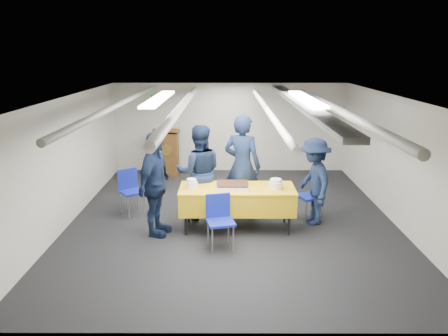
{
  "coord_description": "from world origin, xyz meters",
  "views": [
    {
      "loc": [
        -0.13,
        -7.78,
        3.08
      ],
      "look_at": [
        -0.15,
        -0.2,
        1.05
      ],
      "focal_mm": 35.0,
      "sensor_mm": 36.0,
      "label": 1
    }
  ],
  "objects_px": {
    "sailor_b": "(199,172)",
    "sailor_a": "(242,166)",
    "sailor_c": "(155,185)",
    "sheet_cake": "(232,186)",
    "chair_near": "(219,215)",
    "chair_right": "(313,192)",
    "serving_table": "(237,199)",
    "chair_left": "(130,187)",
    "sailor_d": "(314,181)",
    "podium": "(167,151)"
  },
  "relations": [
    {
      "from": "chair_near",
      "to": "sailor_b",
      "type": "distance_m",
      "value": 1.39
    },
    {
      "from": "sheet_cake",
      "to": "sailor_c",
      "type": "xyz_separation_m",
      "value": [
        -1.32,
        -0.22,
        0.08
      ]
    },
    {
      "from": "sailor_d",
      "to": "serving_table",
      "type": "bearing_deg",
      "value": -87.98
    },
    {
      "from": "sheet_cake",
      "to": "sailor_b",
      "type": "xyz_separation_m",
      "value": [
        -0.62,
        0.58,
        0.08
      ]
    },
    {
      "from": "sheet_cake",
      "to": "sailor_c",
      "type": "bearing_deg",
      "value": -170.71
    },
    {
      "from": "chair_right",
      "to": "sheet_cake",
      "type": "bearing_deg",
      "value": -160.74
    },
    {
      "from": "podium",
      "to": "sailor_d",
      "type": "distance_m",
      "value": 4.48
    },
    {
      "from": "chair_near",
      "to": "serving_table",
      "type": "bearing_deg",
      "value": 67.44
    },
    {
      "from": "podium",
      "to": "sailor_c",
      "type": "height_order",
      "value": "sailor_c"
    },
    {
      "from": "sailor_b",
      "to": "sailor_a",
      "type": "bearing_deg",
      "value": -178.56
    },
    {
      "from": "sheet_cake",
      "to": "sailor_b",
      "type": "distance_m",
      "value": 0.85
    },
    {
      "from": "sheet_cake",
      "to": "sailor_d",
      "type": "height_order",
      "value": "sailor_d"
    },
    {
      "from": "sailor_a",
      "to": "chair_right",
      "type": "bearing_deg",
      "value": -162.19
    },
    {
      "from": "chair_near",
      "to": "sailor_b",
      "type": "xyz_separation_m",
      "value": [
        -0.4,
        1.28,
        0.36
      ]
    },
    {
      "from": "sailor_d",
      "to": "sheet_cake",
      "type": "bearing_deg",
      "value": -87.37
    },
    {
      "from": "sheet_cake",
      "to": "sailor_c",
      "type": "relative_size",
      "value": 0.31
    },
    {
      "from": "sailor_d",
      "to": "chair_near",
      "type": "bearing_deg",
      "value": -68.6
    },
    {
      "from": "sailor_a",
      "to": "serving_table",
      "type": "bearing_deg",
      "value": 103.68
    },
    {
      "from": "sailor_b",
      "to": "sailor_d",
      "type": "height_order",
      "value": "sailor_b"
    },
    {
      "from": "chair_near",
      "to": "sailor_b",
      "type": "bearing_deg",
      "value": 107.21
    },
    {
      "from": "chair_near",
      "to": "chair_right",
      "type": "bearing_deg",
      "value": 35.14
    },
    {
      "from": "serving_table",
      "to": "chair_near",
      "type": "relative_size",
      "value": 2.32
    },
    {
      "from": "chair_near",
      "to": "chair_right",
      "type": "xyz_separation_m",
      "value": [
        1.75,
        1.23,
        0.0
      ]
    },
    {
      "from": "sailor_d",
      "to": "podium",
      "type": "bearing_deg",
      "value": -145.87
    },
    {
      "from": "chair_left",
      "to": "sailor_b",
      "type": "xyz_separation_m",
      "value": [
        1.36,
        -0.26,
        0.36
      ]
    },
    {
      "from": "sailor_b",
      "to": "sailor_c",
      "type": "bearing_deg",
      "value": 43.74
    },
    {
      "from": "sheet_cake",
      "to": "sailor_b",
      "type": "bearing_deg",
      "value": 136.75
    },
    {
      "from": "sailor_a",
      "to": "sailor_c",
      "type": "relative_size",
      "value": 1.1
    },
    {
      "from": "serving_table",
      "to": "sheet_cake",
      "type": "relative_size",
      "value": 3.61
    },
    {
      "from": "podium",
      "to": "sailor_a",
      "type": "height_order",
      "value": "sailor_a"
    },
    {
      "from": "chair_near",
      "to": "sailor_a",
      "type": "relative_size",
      "value": 0.44
    },
    {
      "from": "sheet_cake",
      "to": "chair_left",
      "type": "relative_size",
      "value": 0.64
    },
    {
      "from": "sailor_a",
      "to": "sailor_d",
      "type": "relative_size",
      "value": 1.24
    },
    {
      "from": "sheet_cake",
      "to": "sailor_b",
      "type": "height_order",
      "value": "sailor_b"
    },
    {
      "from": "serving_table",
      "to": "chair_near",
      "type": "xyz_separation_m",
      "value": [
        -0.3,
        -0.73,
        -0.03
      ]
    },
    {
      "from": "podium",
      "to": "chair_right",
      "type": "height_order",
      "value": "podium"
    },
    {
      "from": "chair_near",
      "to": "sailor_a",
      "type": "distance_m",
      "value": 1.5
    },
    {
      "from": "chair_right",
      "to": "chair_left",
      "type": "bearing_deg",
      "value": 175.11
    },
    {
      "from": "podium",
      "to": "chair_left",
      "type": "xyz_separation_m",
      "value": [
        -0.37,
        -2.72,
        -0.08
      ]
    },
    {
      "from": "chair_near",
      "to": "sailor_a",
      "type": "height_order",
      "value": "sailor_a"
    },
    {
      "from": "serving_table",
      "to": "chair_left",
      "type": "distance_m",
      "value": 2.21
    },
    {
      "from": "serving_table",
      "to": "chair_right",
      "type": "distance_m",
      "value": 1.53
    },
    {
      "from": "chair_left",
      "to": "sailor_a",
      "type": "bearing_deg",
      "value": -4.41
    },
    {
      "from": "chair_right",
      "to": "sailor_d",
      "type": "height_order",
      "value": "sailor_d"
    },
    {
      "from": "serving_table",
      "to": "podium",
      "type": "bearing_deg",
      "value": 115.52
    },
    {
      "from": "chair_near",
      "to": "sailor_b",
      "type": "height_order",
      "value": "sailor_b"
    },
    {
      "from": "serving_table",
      "to": "sailor_c",
      "type": "bearing_deg",
      "value": -169.92
    },
    {
      "from": "serving_table",
      "to": "chair_right",
      "type": "bearing_deg",
      "value": 19.11
    },
    {
      "from": "chair_right",
      "to": "serving_table",
      "type": "bearing_deg",
      "value": -160.89
    },
    {
      "from": "podium",
      "to": "chair_left",
      "type": "relative_size",
      "value": 1.44
    }
  ]
}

